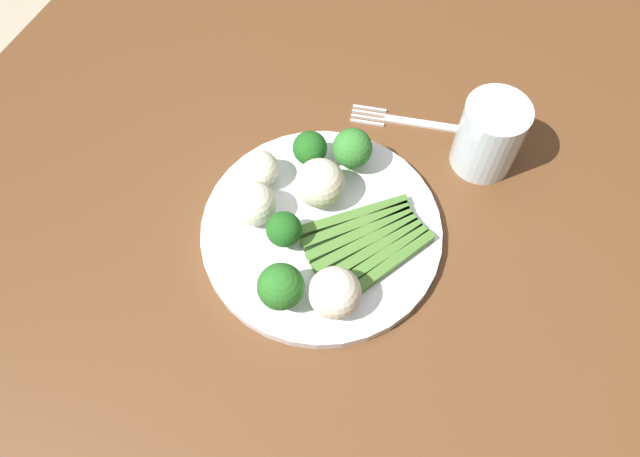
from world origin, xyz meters
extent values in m
cube|color=#B7A88E|center=(0.00, 0.00, -0.01)|extent=(6.00, 6.00, 0.02)
cube|color=brown|center=(0.00, 0.00, 0.72)|extent=(1.19, 1.02, 0.04)
cylinder|color=brown|center=(0.54, -0.45, 0.35)|extent=(0.07, 0.07, 0.70)
cylinder|color=brown|center=(0.54, 0.45, 0.35)|extent=(0.07, 0.07, 0.70)
cylinder|color=brown|center=(0.08, -0.55, 0.23)|extent=(0.04, 0.04, 0.45)
cylinder|color=white|center=(0.00, -0.03, 0.75)|extent=(0.28, 0.28, 0.01)
cube|color=#47752D|center=(0.03, -0.05, 0.76)|extent=(0.10, 0.11, 0.01)
cube|color=#47752D|center=(0.02, -0.06, 0.76)|extent=(0.11, 0.10, 0.01)
cube|color=#47752D|center=(0.01, -0.07, 0.76)|extent=(0.11, 0.09, 0.01)
cube|color=#47752D|center=(0.00, -0.08, 0.76)|extent=(0.12, 0.09, 0.01)
cube|color=#47752D|center=(-0.01, -0.09, 0.76)|extent=(0.12, 0.08, 0.01)
cube|color=#47752D|center=(-0.01, -0.10, 0.76)|extent=(0.12, 0.08, 0.01)
cube|color=#47752D|center=(-0.02, -0.11, 0.76)|extent=(0.13, 0.07, 0.01)
cylinder|color=#568E33|center=(-0.10, -0.02, 0.76)|extent=(0.02, 0.02, 0.02)
sphere|color=#286B23|center=(-0.10, -0.02, 0.79)|extent=(0.05, 0.05, 0.05)
cylinder|color=#4C7F2B|center=(-0.03, 0.01, 0.76)|extent=(0.01, 0.01, 0.01)
sphere|color=#1E5B1C|center=(-0.03, 0.01, 0.79)|extent=(0.04, 0.04, 0.04)
cylinder|color=#4C7F2B|center=(0.08, 0.03, 0.76)|extent=(0.01, 0.01, 0.01)
sphere|color=#1E5B1C|center=(0.08, 0.03, 0.79)|extent=(0.04, 0.04, 0.04)
cylinder|color=#609E3D|center=(0.10, -0.02, 0.76)|extent=(0.02, 0.02, 0.02)
sphere|color=#337A2D|center=(0.10, -0.02, 0.79)|extent=(0.05, 0.05, 0.05)
sphere|color=silver|center=(0.03, 0.07, 0.78)|extent=(0.05, 0.05, 0.05)
sphere|color=beige|center=(0.04, -0.01, 0.79)|extent=(0.06, 0.06, 0.06)
sphere|color=silver|center=(-0.08, -0.08, 0.78)|extent=(0.06, 0.06, 0.06)
sphere|color=silver|center=(-0.02, 0.05, 0.78)|extent=(0.05, 0.05, 0.05)
cube|color=silver|center=(0.21, -0.09, 0.74)|extent=(0.04, 0.12, 0.00)
cube|color=silver|center=(0.20, -0.01, 0.74)|extent=(0.01, 0.04, 0.00)
cube|color=silver|center=(0.19, -0.01, 0.74)|extent=(0.01, 0.04, 0.00)
cube|color=silver|center=(0.18, -0.01, 0.74)|extent=(0.01, 0.04, 0.00)
cube|color=silver|center=(0.18, -0.01, 0.74)|extent=(0.01, 0.04, 0.00)
cylinder|color=silver|center=(0.18, -0.16, 0.79)|extent=(0.08, 0.08, 0.10)
camera|label=1|loc=(-0.31, -0.17, 1.38)|focal=34.34mm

